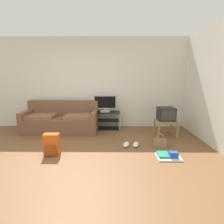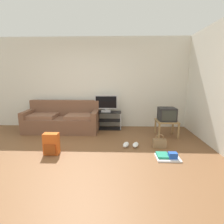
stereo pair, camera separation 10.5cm
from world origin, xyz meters
name	(u,v)px [view 2 (the right image)]	position (x,y,z in m)	size (l,w,h in m)	color
ground_plane	(69,160)	(0.00, 0.00, -0.01)	(9.00, 9.80, 0.02)	brown
wall_back	(88,83)	(0.00, 2.45, 1.35)	(9.00, 0.10, 2.70)	silver
wall_right	(217,86)	(3.05, 0.84, 1.35)	(0.10, 3.60, 2.70)	silver
couch	(63,120)	(-0.67, 1.89, 0.31)	(2.06, 0.87, 0.85)	brown
tv_stand	(106,120)	(0.57, 2.12, 0.26)	(0.89, 0.37, 0.52)	black
flat_tv	(106,104)	(0.57, 2.10, 0.76)	(0.67, 0.22, 0.49)	#B2B2B7
side_table	(167,123)	(2.20, 1.50, 0.36)	(0.54, 0.54, 0.42)	#9E7A4C
crt_tv	(167,114)	(2.20, 1.51, 0.59)	(0.43, 0.41, 0.34)	#232326
backpack	(51,144)	(-0.41, 0.25, 0.21)	(0.30, 0.25, 0.44)	#CC561E
handbag	(159,143)	(1.85, 0.67, 0.11)	(0.28, 0.12, 0.31)	olive
sneakers_pair	(131,145)	(1.22, 0.70, 0.04)	(0.40, 0.30, 0.09)	white
floor_tray	(167,157)	(1.88, 0.12, 0.04)	(0.44, 0.37, 0.14)	silver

